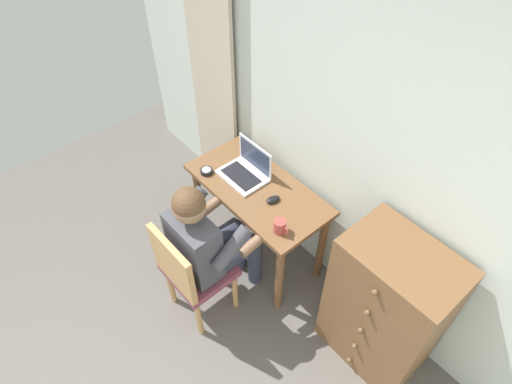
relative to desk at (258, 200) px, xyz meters
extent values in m
cube|color=silver|center=(0.54, 0.34, 0.64)|extent=(4.80, 0.05, 2.50)
cube|color=#BCAD99|center=(-0.85, 0.27, 0.46)|extent=(0.53, 0.03, 2.15)
cube|color=brown|center=(0.00, 0.00, 0.12)|extent=(1.07, 0.53, 0.03)
cylinder|color=brown|center=(-0.47, -0.21, -0.26)|extent=(0.06, 0.06, 0.71)
cylinder|color=brown|center=(0.47, -0.21, -0.26)|extent=(0.06, 0.06, 0.71)
cylinder|color=brown|center=(-0.47, 0.21, -0.26)|extent=(0.06, 0.06, 0.71)
cylinder|color=brown|center=(0.47, 0.21, -0.26)|extent=(0.06, 0.06, 0.71)
cube|color=brown|center=(1.12, 0.06, -0.08)|extent=(0.64, 0.43, 1.06)
sphere|color=brown|center=(1.12, -0.17, -0.51)|extent=(0.04, 0.04, 0.04)
sphere|color=brown|center=(1.12, -0.17, -0.29)|extent=(0.04, 0.04, 0.04)
sphere|color=brown|center=(1.12, -0.17, -0.08)|extent=(0.04, 0.04, 0.04)
sphere|color=brown|center=(1.12, -0.17, 0.13)|extent=(0.04, 0.04, 0.04)
sphere|color=brown|center=(1.12, -0.17, 0.34)|extent=(0.04, 0.04, 0.04)
cube|color=brown|center=(0.11, -0.61, -0.18)|extent=(0.43, 0.41, 0.05)
cube|color=tan|center=(0.11, -0.79, 0.06)|extent=(0.42, 0.05, 0.42)
cylinder|color=tan|center=(0.27, -0.45, -0.41)|extent=(0.04, 0.04, 0.41)
cylinder|color=tan|center=(-0.07, -0.45, -0.41)|extent=(0.04, 0.04, 0.41)
cylinder|color=tan|center=(0.28, -0.76, -0.41)|extent=(0.04, 0.04, 0.41)
cylinder|color=tan|center=(-0.06, -0.77, -0.41)|extent=(0.04, 0.04, 0.41)
cylinder|color=#33384C|center=(0.19, -0.39, -0.13)|extent=(0.15, 0.40, 0.14)
cylinder|color=#33384C|center=(0.01, -0.39, -0.13)|extent=(0.15, 0.40, 0.14)
cylinder|color=#33384C|center=(0.19, -0.19, -0.37)|extent=(0.11, 0.11, 0.48)
cylinder|color=#33384C|center=(0.01, -0.19, -0.37)|extent=(0.11, 0.11, 0.48)
cube|color=#3F3F47|center=(0.11, -0.62, 0.10)|extent=(0.36, 0.21, 0.46)
cylinder|color=#3F3F47|center=(0.32, -0.48, 0.18)|extent=(0.10, 0.30, 0.25)
cylinder|color=#3F3F47|center=(-0.12, -0.49, 0.18)|extent=(0.10, 0.30, 0.25)
cylinder|color=#846047|center=(0.32, -0.28, 0.08)|extent=(0.08, 0.27, 0.11)
cylinder|color=#846047|center=(-0.12, -0.29, 0.08)|extent=(0.08, 0.27, 0.11)
sphere|color=#846047|center=(0.11, -0.61, 0.46)|extent=(0.20, 0.20, 0.20)
sphere|color=#513823|center=(0.11, -0.61, 0.49)|extent=(0.20, 0.20, 0.20)
cube|color=silver|center=(-0.15, -0.02, 0.14)|extent=(0.34, 0.24, 0.02)
cube|color=black|center=(-0.15, -0.03, 0.15)|extent=(0.29, 0.16, 0.00)
cube|color=silver|center=(-0.15, 0.11, 0.26)|extent=(0.34, 0.01, 0.22)
cube|color=#2D3851|center=(-0.15, 0.10, 0.26)|extent=(0.31, 0.00, 0.18)
ellipsoid|color=black|center=(0.17, -0.01, 0.15)|extent=(0.08, 0.11, 0.03)
cylinder|color=black|center=(-0.35, -0.18, 0.15)|extent=(0.09, 0.09, 0.03)
cylinder|color=silver|center=(-0.35, -0.18, 0.16)|extent=(0.06, 0.06, 0.00)
cylinder|color=#9E3D38|center=(0.39, -0.15, 0.18)|extent=(0.08, 0.08, 0.09)
torus|color=#9E3D38|center=(0.44, -0.15, 0.19)|extent=(0.06, 0.01, 0.06)
camera|label=1|loc=(1.60, -1.38, 2.30)|focal=30.29mm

